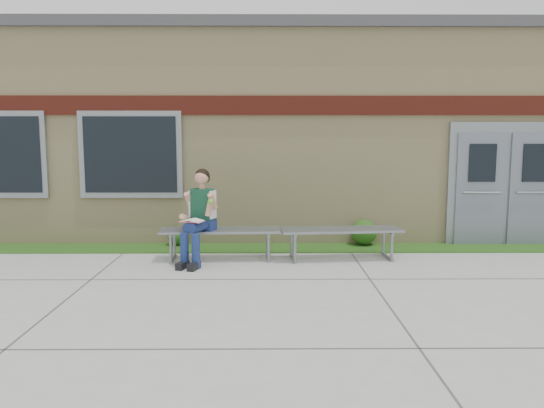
{
  "coord_description": "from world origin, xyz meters",
  "views": [
    {
      "loc": [
        -0.46,
        -6.89,
        2.04
      ],
      "look_at": [
        -0.4,
        1.7,
        0.94
      ],
      "focal_mm": 35.0,
      "sensor_mm": 36.0,
      "label": 1
    }
  ],
  "objects": [
    {
      "name": "bench_right",
      "position": [
        0.75,
        1.75,
        0.4
      ],
      "size": [
        2.04,
        0.72,
        0.52
      ],
      "rotation": [
        0.0,
        0.0,
        0.09
      ],
      "color": "gray",
      "rests_on": "ground"
    },
    {
      "name": "ground",
      "position": [
        0.0,
        0.0,
        0.0
      ],
      "size": [
        80.0,
        80.0,
        0.0
      ],
      "primitive_type": "plane",
      "color": "#9E9E99",
      "rests_on": "ground"
    },
    {
      "name": "shrub_east",
      "position": [
        1.33,
        2.85,
        0.26
      ],
      "size": [
        0.47,
        0.47,
        0.47
      ],
      "primitive_type": "sphere",
      "color": "#1F4512",
      "rests_on": "grass_strip"
    },
    {
      "name": "shrub_mid",
      "position": [
        -2.16,
        2.85,
        0.19
      ],
      "size": [
        0.35,
        0.35,
        0.35
      ],
      "primitive_type": "sphere",
      "color": "#1F4512",
      "rests_on": "grass_strip"
    },
    {
      "name": "bench_left",
      "position": [
        -1.25,
        1.75,
        0.4
      ],
      "size": [
        1.99,
        0.63,
        0.51
      ],
      "rotation": [
        0.0,
        0.0,
        0.04
      ],
      "color": "gray",
      "rests_on": "ground"
    },
    {
      "name": "girl",
      "position": [
        -1.57,
        1.53,
        0.79
      ],
      "size": [
        0.62,
        0.97,
        1.52
      ],
      "rotation": [
        0.0,
        0.0,
        -0.32
      ],
      "color": "navy",
      "rests_on": "ground"
    },
    {
      "name": "school_building",
      "position": [
        -0.0,
        5.99,
        2.1
      ],
      "size": [
        16.2,
        6.22,
        4.2
      ],
      "color": "beige",
      "rests_on": "ground"
    },
    {
      "name": "grass_strip",
      "position": [
        0.0,
        2.6,
        0.01
      ],
      "size": [
        16.0,
        0.8,
        0.02
      ],
      "primitive_type": "cube",
      "color": "#1F4512",
      "rests_on": "ground"
    }
  ]
}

